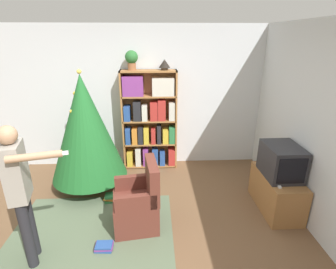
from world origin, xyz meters
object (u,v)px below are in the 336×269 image
object	(u,v)px
standing_person	(20,187)
table_lamp	(164,64)
armchair	(139,204)
bookshelf	(150,121)
television	(282,161)
christmas_tree	(86,128)
potted_plant	(132,59)

from	to	relation	value
standing_person	table_lamp	xyz separation A→B (m)	(1.57, 2.25, 0.99)
armchair	standing_person	distance (m)	1.41
bookshelf	television	world-z (taller)	bookshelf
bookshelf	television	bearing A→B (deg)	-38.46
television	standing_person	bearing A→B (deg)	-165.89
christmas_tree	standing_person	size ratio (longest dim) A/B	1.21
christmas_tree	standing_person	world-z (taller)	christmas_tree
armchair	table_lamp	xyz separation A→B (m)	(0.41, 1.73, 1.62)
standing_person	table_lamp	bearing A→B (deg)	131.04
bookshelf	table_lamp	distance (m)	1.06
table_lamp	christmas_tree	bearing A→B (deg)	-150.05
bookshelf	table_lamp	size ratio (longest dim) A/B	9.19
christmas_tree	potted_plant	world-z (taller)	potted_plant
television	standing_person	xyz separation A→B (m)	(-3.12, -0.78, 0.18)
potted_plant	table_lamp	size ratio (longest dim) A/B	1.64
armchair	table_lamp	world-z (taller)	table_lamp
television	table_lamp	world-z (taller)	table_lamp
armchair	table_lamp	distance (m)	2.41
bookshelf	television	xyz separation A→B (m)	(1.83, -1.46, -0.15)
standing_person	table_lamp	size ratio (longest dim) A/B	8.03
christmas_tree	standing_person	distance (m)	1.56
armchair	standing_person	xyz separation A→B (m)	(-1.15, -0.52, 0.63)
christmas_tree	table_lamp	distance (m)	1.71
bookshelf	christmas_tree	distance (m)	1.22
table_lamp	standing_person	bearing A→B (deg)	-124.81
christmas_tree	potted_plant	xyz separation A→B (m)	(0.70, 0.73, 0.98)
table_lamp	armchair	bearing A→B (deg)	-103.45
television	standing_person	distance (m)	3.23
bookshelf	armchair	xyz separation A→B (m)	(-0.14, -1.72, -0.60)
television	christmas_tree	bearing A→B (deg)	165.29
potted_plant	table_lamp	bearing A→B (deg)	0.00
standing_person	table_lamp	world-z (taller)	table_lamp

